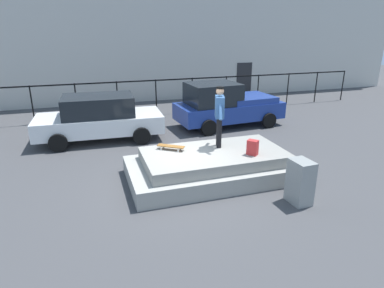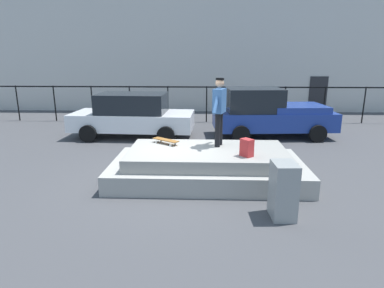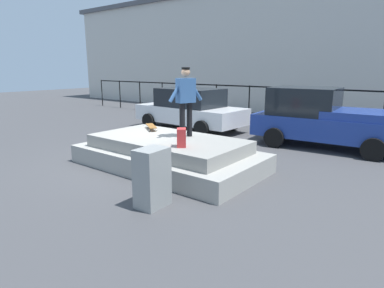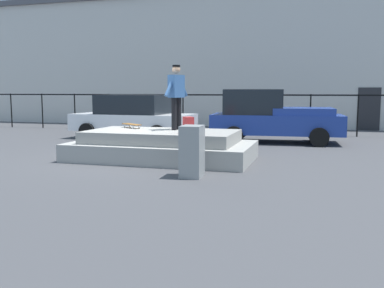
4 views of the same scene
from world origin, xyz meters
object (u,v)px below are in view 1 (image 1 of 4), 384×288
Objects in this scene: utility_box at (300,182)px; car_white_sedan_near at (99,117)px; backpack at (253,147)px; car_blue_pickup_mid at (226,105)px; skateboard at (171,146)px; skateboarder at (219,112)px.

car_white_sedan_near is at bearing 120.35° from utility_box.
car_white_sedan_near is (-3.77, 5.06, -0.12)m from backpack.
skateboard is at bearing -129.86° from car_blue_pickup_mid.
car_white_sedan_near reaches higher than skateboard.
skateboarder is 2.30× the size of skateboard.
car_blue_pickup_mid is at bearing 64.07° from skateboarder.
skateboard is 4.36m from car_white_sedan_near.
car_blue_pickup_mid is 6.86m from utility_box.
backpack is (2.03, -1.06, 0.11)m from skateboard.
skateboard is 2.29m from backpack.
backpack is at bearing 106.78° from utility_box.
skateboarder is 0.37× the size of car_blue_pickup_mid.
skateboard is 3.63m from utility_box.
backpack is 0.09× the size of car_blue_pickup_mid.
skateboarder reaches higher than backpack.
skateboarder is at bearing -115.93° from car_blue_pickup_mid.
backpack reaches higher than utility_box.
skateboarder is 1.59× the size of utility_box.
utility_box is at bearing -44.87° from skateboard.
utility_box is at bearing -56.67° from car_white_sedan_near.
skateboard is at bearing 23.07° from backpack.
utility_box is (4.30, -6.55, -0.31)m from car_white_sedan_near.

